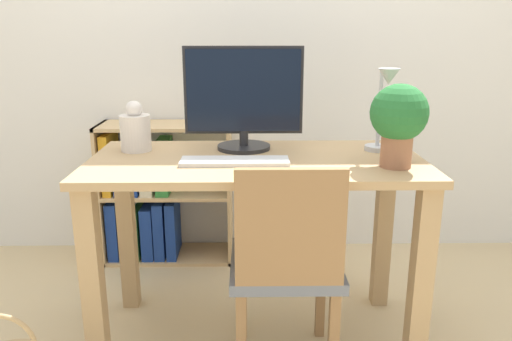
{
  "coord_description": "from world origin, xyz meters",
  "views": [
    {
      "loc": [
        -0.03,
        -1.84,
        1.24
      ],
      "look_at": [
        0.0,
        0.1,
        0.7
      ],
      "focal_mm": 35.0,
      "sensor_mm": 36.0,
      "label": 1
    }
  ],
  "objects": [
    {
      "name": "desk",
      "position": [
        0.0,
        0.0,
        0.61
      ],
      "size": [
        1.27,
        0.62,
        0.77
      ],
      "color": "tan",
      "rests_on": "ground_plane"
    },
    {
      "name": "desk_lamp",
      "position": [
        0.49,
        0.06,
        0.97
      ],
      "size": [
        0.1,
        0.19,
        0.33
      ],
      "color": "#B7B7BC",
      "rests_on": "desk"
    },
    {
      "name": "keyboard",
      "position": [
        -0.08,
        -0.08,
        0.78
      ],
      "size": [
        0.4,
        0.12,
        0.02
      ],
      "color": "silver",
      "rests_on": "desk"
    },
    {
      "name": "monitor",
      "position": [
        -0.05,
        0.16,
        0.99
      ],
      "size": [
        0.48,
        0.22,
        0.41
      ],
      "color": "#232326",
      "rests_on": "desk"
    },
    {
      "name": "potted_plant",
      "position": [
        0.49,
        -0.13,
        0.95
      ],
      "size": [
        0.2,
        0.2,
        0.29
      ],
      "color": "#9E6647",
      "rests_on": "desk"
    },
    {
      "name": "vase",
      "position": [
        -0.48,
        0.13,
        0.86
      ],
      "size": [
        0.12,
        0.12,
        0.2
      ],
      "color": "silver",
      "rests_on": "desk"
    },
    {
      "name": "chair",
      "position": [
        0.1,
        -0.22,
        0.45
      ],
      "size": [
        0.4,
        0.4,
        0.83
      ],
      "rotation": [
        0.0,
        0.0,
        0.08
      ],
      "color": "slate",
      "rests_on": "ground_plane"
    },
    {
      "name": "ground_plane",
      "position": [
        0.0,
        0.0,
        0.0
      ],
      "size": [
        10.0,
        10.0,
        0.0
      ],
      "primitive_type": "plane",
      "color": "#CCB284"
    },
    {
      "name": "bookshelf",
      "position": [
        -0.57,
        0.77,
        0.35
      ],
      "size": [
        0.7,
        0.28,
        0.76
      ],
      "color": "tan",
      "rests_on": "ground_plane"
    },
    {
      "name": "wall_back",
      "position": [
        0.0,
        0.95,
        1.3
      ],
      "size": [
        8.0,
        0.05,
        2.6
      ],
      "color": "silver",
      "rests_on": "ground_plane"
    }
  ]
}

